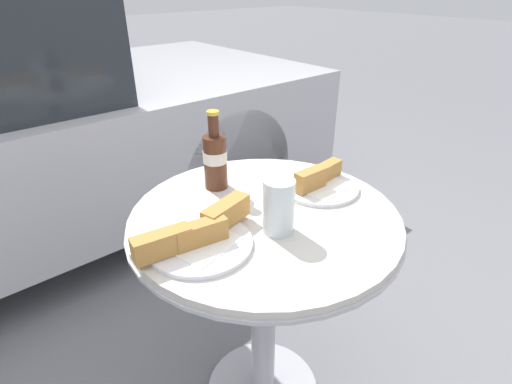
{
  "coord_description": "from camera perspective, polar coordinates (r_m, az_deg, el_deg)",
  "views": [
    {
      "loc": [
        -0.62,
        -0.69,
        1.32
      ],
      "look_at": [
        0.0,
        0.04,
        0.8
      ],
      "focal_mm": 28.0,
      "sensor_mm": 36.0,
      "label": 1
    }
  ],
  "objects": [
    {
      "name": "bistro_table",
      "position": [
        1.19,
        1.17,
        -10.3
      ],
      "size": [
        0.75,
        0.75,
        0.75
      ],
      "color": "#B7B7BC",
      "rests_on": "ground_plane"
    },
    {
      "name": "lunch_plate_far",
      "position": [
        0.96,
        -8.06,
        -6.12
      ],
      "size": [
        0.33,
        0.25,
        0.07
      ],
      "color": "white",
      "rests_on": "bistro_table"
    },
    {
      "name": "lunch_plate_near",
      "position": [
        1.22,
        8.84,
        1.42
      ],
      "size": [
        0.24,
        0.24,
        0.07
      ],
      "color": "white",
      "rests_on": "bistro_table"
    },
    {
      "name": "cola_bottle_left",
      "position": [
        1.19,
        -5.86,
        4.78
      ],
      "size": [
        0.07,
        0.07,
        0.24
      ],
      "color": "#4C2819",
      "rests_on": "bistro_table"
    },
    {
      "name": "drinking_glass",
      "position": [
        0.98,
        3.26,
        -2.36
      ],
      "size": [
        0.08,
        0.08,
        0.14
      ],
      "color": "#C68923",
      "rests_on": "bistro_table"
    }
  ]
}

